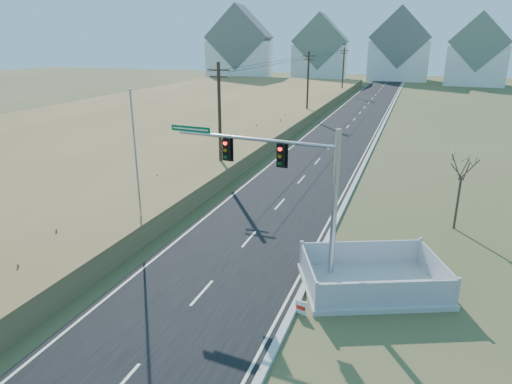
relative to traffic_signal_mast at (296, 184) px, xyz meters
name	(u,v)px	position (x,y,z in m)	size (l,w,h in m)	color
ground	(220,273)	(-3.20, -1.61, -4.35)	(260.00, 260.00, 0.00)	#464B24
road	(358,115)	(-3.20, 48.39, -4.32)	(8.00, 180.00, 0.06)	black
curb	(387,116)	(0.95, 48.39, -4.26)	(0.30, 180.00, 0.18)	#B2AFA8
reed_marsh	(179,112)	(-27.20, 38.39, -3.70)	(38.00, 110.00, 1.30)	olive
utility_pole_near	(220,119)	(-9.70, 13.39, 0.34)	(1.80, 0.26, 9.00)	#422D1E
utility_pole_mid	(308,84)	(-9.70, 43.39, 0.34)	(1.80, 0.26, 9.00)	#422D1E
utility_pole_far	(343,70)	(-9.70, 73.39, 0.34)	(1.80, 0.26, 9.00)	#422D1E
condo_nw	(240,50)	(-41.20, 98.39, 3.36)	(17.69, 13.38, 19.05)	white
condo_nnw	(320,53)	(-21.20, 106.39, 2.59)	(14.93, 11.17, 17.03)	white
condo_n	(399,50)	(-1.20, 110.39, 3.26)	(15.27, 10.20, 18.54)	white
condo_ne	(478,55)	(16.80, 102.39, 2.49)	(14.12, 10.51, 16.52)	white
traffic_signal_mast	(296,184)	(0.00, 0.00, 0.00)	(8.83, 1.17, 7.06)	#9EA0A5
fence_enclosure	(372,282)	(3.80, -0.56, -4.07)	(7.27, 6.24, 1.40)	#B7B5AD
open_sign	(301,308)	(1.29, -3.68, -4.02)	(0.49, 0.16, 0.61)	white
flagpole	(138,182)	(-9.02, 0.75, -1.04)	(0.37, 0.37, 8.28)	#B7B5AD
bare_tree	(463,166)	(7.68, 7.99, -0.54)	(1.79, 1.79, 4.73)	#4C3F33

